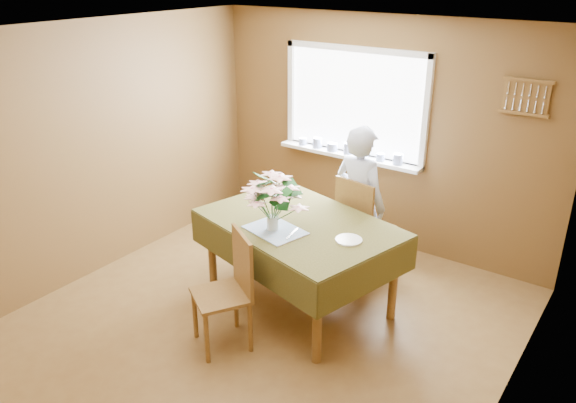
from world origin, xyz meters
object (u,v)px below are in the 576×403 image
Objects in this scene: dining_table at (299,232)px; seated_woman at (359,204)px; chair_near at (230,286)px; flower_bouquet at (272,199)px; chair_far at (360,224)px.

dining_table is 0.80m from seated_woman.
flower_bouquet is at bearing 118.96° from chair_near.
flower_bouquet reaches higher than dining_table.
dining_table is 0.48m from flower_bouquet.
chair_near is at bearing -84.01° from dining_table.
flower_bouquet is (-0.29, -1.04, 0.34)m from seated_woman.
chair_far is 0.67× the size of seated_woman.
chair_far is (0.22, 0.78, -0.17)m from dining_table.
seated_woman reaches higher than chair_far.
seated_woman reaches higher than flower_bouquet.
chair_far is 2.06× the size of flower_bouquet.
dining_table is at bearing 85.56° from seated_woman.
dining_table is 0.85m from chair_near.
chair_far is at bearing -154.83° from seated_woman.
chair_near is (-0.12, -0.81, -0.20)m from dining_table.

